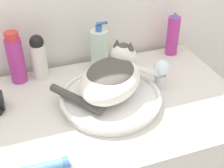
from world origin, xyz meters
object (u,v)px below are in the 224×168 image
object	(u,v)px
cat	(111,76)
shampoo_bottle_tall	(16,58)
spray_bottle_trigger	(173,35)
cream_tube	(42,168)
soap_pump_bottle	(99,49)
lotion_bottle_white	(39,57)
faucet	(159,72)

from	to	relation	value
cat	shampoo_bottle_tall	world-z (taller)	shampoo_bottle_tall
spray_bottle_trigger	cream_tube	bearing A→B (deg)	-143.55
cat	cream_tube	world-z (taller)	cat
soap_pump_bottle	spray_bottle_trigger	bearing A→B (deg)	-0.00
spray_bottle_trigger	cream_tube	world-z (taller)	spray_bottle_trigger
lotion_bottle_white	cream_tube	bearing A→B (deg)	-98.69
cat	lotion_bottle_white	distance (m)	0.33
cat	lotion_bottle_white	world-z (taller)	cat
cat	spray_bottle_trigger	distance (m)	0.45
cat	cream_tube	bearing A→B (deg)	174.14
faucet	spray_bottle_trigger	size ratio (longest dim) A/B	0.76
cat	spray_bottle_trigger	world-z (taller)	cat
soap_pump_bottle	lotion_bottle_white	size ratio (longest dim) A/B	1.09
spray_bottle_trigger	faucet	bearing A→B (deg)	-128.09
shampoo_bottle_tall	lotion_bottle_white	world-z (taller)	shampoo_bottle_tall
faucet	shampoo_bottle_tall	world-z (taller)	shampoo_bottle_tall
cat	lotion_bottle_white	xyz separation A→B (m)	(-0.21, 0.25, -0.02)
cat	spray_bottle_trigger	bearing A→B (deg)	-10.95
cream_tube	spray_bottle_trigger	bearing A→B (deg)	36.45
cat	cream_tube	distance (m)	0.38
lotion_bottle_white	spray_bottle_trigger	world-z (taller)	spray_bottle_trigger
faucet	spray_bottle_trigger	xyz separation A→B (m)	(0.18, 0.23, 0.02)
lotion_bottle_white	spray_bottle_trigger	bearing A→B (deg)	0.00
faucet	shampoo_bottle_tall	size ratio (longest dim) A/B	0.72
cat	spray_bottle_trigger	size ratio (longest dim) A/B	1.82
lotion_bottle_white	cream_tube	world-z (taller)	lotion_bottle_white
faucet	lotion_bottle_white	size ratio (longest dim) A/B	0.82
cat	soap_pump_bottle	bearing A→B (deg)	36.77
shampoo_bottle_tall	soap_pump_bottle	xyz separation A→B (m)	(0.33, 0.00, -0.02)
lotion_bottle_white	soap_pump_bottle	bearing A→B (deg)	0.00
faucet	shampoo_bottle_tall	xyz separation A→B (m)	(-0.48, 0.23, 0.03)
cat	cream_tube	xyz separation A→B (m)	(-0.28, -0.23, -0.10)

